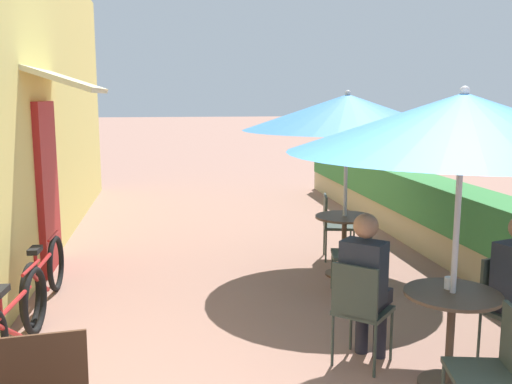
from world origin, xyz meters
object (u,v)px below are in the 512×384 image
(patio_table_near, at_px, (451,322))
(seated_patron_near_left, at_px, (366,281))
(cafe_chair_near_left, at_px, (360,305))
(bicycle_leaning, at_px, (15,321))
(patio_umbrella_near, at_px, (463,123))
(patio_umbrella_mid, at_px, (347,112))
(cafe_chair_near_back, at_px, (508,303))
(patio_table_mid, at_px, (344,234))
(cafe_chair_near_right, at_px, (495,364))
(cafe_chair_mid_right, at_px, (333,221))
(bicycle_second, at_px, (44,277))
(cafe_chair_mid_left, at_px, (358,249))
(coffee_cup_near, at_px, (449,283))

(patio_table_near, height_order, seated_patron_near_left, seated_patron_near_left)
(cafe_chair_near_left, relative_size, bicycle_leaning, 0.52)
(seated_patron_near_left, relative_size, bicycle_leaning, 0.75)
(patio_umbrella_near, distance_m, patio_umbrella_mid, 2.74)
(cafe_chair_near_back, distance_m, patio_table_mid, 2.53)
(cafe_chair_near_right, height_order, cafe_chair_mid_right, same)
(patio_umbrella_mid, height_order, bicycle_second, patio_umbrella_mid)
(patio_table_near, height_order, bicycle_second, patio_table_near)
(patio_table_mid, bearing_deg, patio_table_near, -91.18)
(patio_umbrella_near, bearing_deg, patio_table_mid, 88.82)
(bicycle_second, bearing_deg, cafe_chair_mid_right, 22.09)
(patio_table_mid, bearing_deg, cafe_chair_near_back, -76.72)
(patio_umbrella_near, xyz_separation_m, cafe_chair_near_back, (0.64, 0.28, -1.46))
(seated_patron_near_left, xyz_separation_m, cafe_chair_mid_left, (0.47, 1.56, -0.17))
(cafe_chair_near_right, distance_m, cafe_chair_mid_right, 4.13)
(patio_umbrella_near, relative_size, bicycle_second, 1.48)
(patio_umbrella_near, height_order, cafe_chair_near_left, patio_umbrella_near)
(patio_umbrella_mid, bearing_deg, patio_umbrella_near, -91.18)
(seated_patron_near_left, xyz_separation_m, bicycle_leaning, (-2.83, 0.49, -0.36))
(patio_umbrella_near, distance_m, cafe_chair_mid_left, 2.52)
(cafe_chair_near_right, bearing_deg, patio_table_near, 6.30)
(patio_umbrella_near, relative_size, patio_table_mid, 3.36)
(cafe_chair_mid_left, bearing_deg, patio_umbrella_mid, 6.30)
(cafe_chair_near_left, bearing_deg, cafe_chair_near_back, 36.30)
(seated_patron_near_left, relative_size, cafe_chair_mid_left, 1.44)
(bicycle_second, bearing_deg, bicycle_leaning, -87.76)
(patio_umbrella_near, xyz_separation_m, bicycle_leaning, (-3.32, 0.99, -1.65))
(coffee_cup_near, relative_size, bicycle_leaning, 0.05)
(coffee_cup_near, distance_m, patio_umbrella_mid, 2.91)
(cafe_chair_near_right, height_order, bicycle_leaning, cafe_chair_near_right)
(cafe_chair_near_back, relative_size, patio_umbrella_mid, 0.35)
(cafe_chair_near_left, height_order, coffee_cup_near, cafe_chair_near_left)
(cafe_chair_mid_left, bearing_deg, patio_table_near, -167.49)
(coffee_cup_near, bearing_deg, patio_umbrella_mid, 89.05)
(cafe_chair_near_back, xyz_separation_m, coffee_cup_near, (-0.62, -0.20, 0.26))
(patio_umbrella_mid, relative_size, cafe_chair_mid_left, 2.84)
(patio_table_near, height_order, patio_umbrella_near, patio_umbrella_near)
(patio_umbrella_near, relative_size, coffee_cup_near, 27.45)
(bicycle_leaning, bearing_deg, cafe_chair_mid_left, 22.62)
(seated_patron_near_left, bearing_deg, patio_table_near, -2.92)
(cafe_chair_mid_left, bearing_deg, seated_patron_near_left, 175.19)
(coffee_cup_near, bearing_deg, bicycle_second, 147.82)
(seated_patron_near_left, height_order, cafe_chair_mid_left, seated_patron_near_left)
(patio_table_mid, bearing_deg, coffee_cup_near, -90.95)
(patio_umbrella_mid, bearing_deg, cafe_chair_mid_left, -95.82)
(patio_umbrella_mid, xyz_separation_m, cafe_chair_mid_left, (-0.07, -0.69, -1.46))
(cafe_chair_near_back, xyz_separation_m, cafe_chair_mid_left, (-0.65, 1.77, 0.00))
(patio_umbrella_near, distance_m, bicycle_leaning, 3.84)
(bicycle_second, bearing_deg, patio_umbrella_mid, 11.54)
(bicycle_leaning, bearing_deg, patio_table_near, -11.73)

